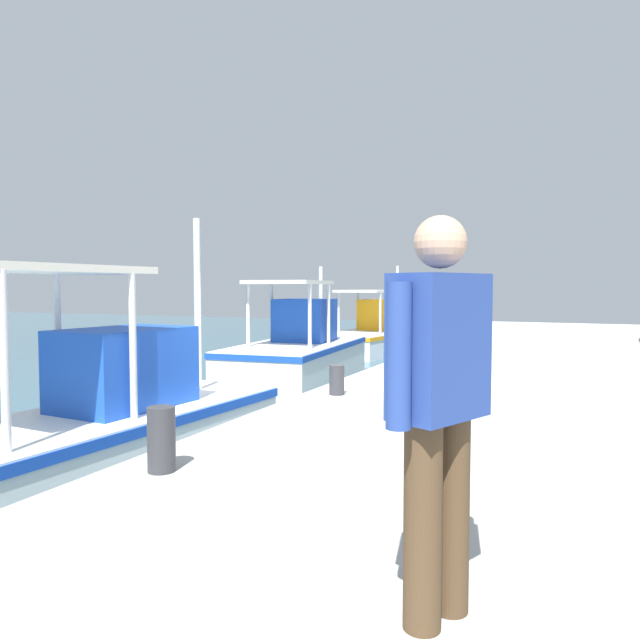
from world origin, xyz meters
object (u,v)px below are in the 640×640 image
Objects in this scene: fishing_boat_second at (85,428)px; mooring_bollard_second at (337,380)px; fishing_boat_third at (297,354)px; mooring_bollard_nearest at (161,439)px; fishing_boat_fourth at (376,335)px; mooring_bollard_fourth at (488,322)px; mooring_bollard_third at (461,333)px; fisherman_standing at (438,399)px.

fishing_boat_second is 3.13m from mooring_bollard_second.
mooring_bollard_nearest is at bearing -160.40° from fishing_boat_third.
fishing_boat_fourth is at bearing 16.21° from mooring_bollard_second.
mooring_bollard_fourth is at bearing 0.00° from mooring_bollard_nearest.
fishing_boat_second is 11.54× the size of mooring_bollard_nearest.
mooring_bollard_third is (-3.19, -3.51, 0.38)m from fishing_boat_fourth.
fisherman_standing is (-16.78, -5.90, 1.15)m from fishing_boat_fourth.
fishing_boat_fourth is 13.40× the size of mooring_bollard_second.
mooring_bollard_third is (8.89, 0.00, -0.02)m from mooring_bollard_second.
mooring_bollard_nearest reaches higher than mooring_bollard_second.
fishing_boat_third is 11.28m from fisherman_standing.
mooring_bollard_nearest reaches higher than mooring_bollard_fourth.
mooring_bollard_nearest is 1.27× the size of mooring_bollard_second.
mooring_bollard_second is (2.12, -2.27, 0.41)m from fishing_boat_second.
fishing_boat_second reaches higher than fishing_boat_fourth.
mooring_bollard_third is at bearing 0.00° from mooring_bollard_second.
mooring_bollard_fourth is (13.84, 0.00, 0.04)m from mooring_bollard_second.
fishing_boat_fourth is at bearing 47.77° from mooring_bollard_third.
mooring_bollard_fourth is (17.40, 0.00, -0.02)m from mooring_bollard_nearest.
mooring_bollard_third is at bearing 0.00° from mooring_bollard_nearest.
fishing_boat_third reaches higher than mooring_bollard_third.
mooring_bollard_third is at bearing -132.23° from fishing_boat_fourth.
fishing_boat_fourth is (14.19, 1.24, 0.01)m from fishing_boat_second.
mooring_bollard_third is (12.45, 0.00, -0.07)m from mooring_bollard_nearest.
fishing_boat_second is 1.17× the size of fishing_boat_third.
fishing_boat_second is at bearing 60.97° from fisherman_standing.
mooring_bollard_second is 8.89m from mooring_bollard_third.
fishing_boat_second reaches higher than mooring_bollard_second.
fisherman_standing is 13.83m from mooring_bollard_third.
fishing_boat_third is (7.22, 0.81, 0.09)m from fishing_boat_second.
fishing_boat_fourth reaches higher than fishing_boat_third.
fishing_boat_fourth is 16.03m from mooring_bollard_nearest.
fisherman_standing is at bearing -150.81° from fishing_boat_third.
mooring_bollard_nearest is (1.15, 2.39, -0.70)m from fisherman_standing.
fishing_boat_second is at bearing -175.02° from fishing_boat_fourth.
fishing_boat_fourth is 4.75m from mooring_bollard_third.
mooring_bollard_nearest is at bearing 64.33° from fisherman_standing.
fishing_boat_third is 9.28m from mooring_bollard_fourth.
mooring_bollard_second is at bearing 180.00° from mooring_bollard_third.
fishing_boat_second is 16.13m from mooring_bollard_fourth.
fishing_boat_fourth is 10.56× the size of mooring_bollard_nearest.
mooring_bollard_third is at bearing 180.00° from mooring_bollard_fourth.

